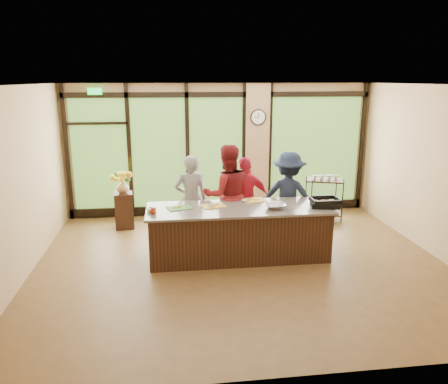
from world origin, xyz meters
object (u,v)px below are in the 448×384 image
object	(u,v)px
bar_cart	(324,194)
cook_right	(288,196)
roasting_pan	(325,204)
cook_left	(191,199)
island_base	(239,233)
flower_stand	(124,210)

from	to	relation	value
bar_cart	cook_right	bearing A→B (deg)	-120.08
roasting_pan	cook_left	bearing A→B (deg)	168.54
island_base	roasting_pan	xyz separation A→B (m)	(1.50, -0.15, 0.52)
island_base	bar_cart	world-z (taller)	bar_cart
flower_stand	bar_cart	bearing A→B (deg)	-7.69
cook_right	roasting_pan	bearing A→B (deg)	134.84
cook_right	flower_stand	size ratio (longest dim) A/B	2.28
cook_left	bar_cart	size ratio (longest dim) A/B	1.63
flower_stand	bar_cart	xyz separation A→B (m)	(4.36, -0.11, 0.25)
flower_stand	cook_left	bearing A→B (deg)	-43.21
island_base	bar_cart	size ratio (longest dim) A/B	2.94
flower_stand	island_base	bearing A→B (deg)	-47.08
cook_left	flower_stand	world-z (taller)	cook_left
cook_left	roasting_pan	size ratio (longest dim) A/B	3.61
flower_stand	cook_right	bearing A→B (deg)	-24.50
cook_right	bar_cart	size ratio (longest dim) A/B	1.65
cook_right	roasting_pan	xyz separation A→B (m)	(0.39, -0.94, 0.09)
island_base	cook_left	size ratio (longest dim) A/B	1.80
cook_left	flower_stand	xyz separation A→B (m)	(-1.37, 1.03, -0.48)
cook_left	roasting_pan	xyz separation A→B (m)	(2.29, -0.98, 0.10)
island_base	cook_left	xyz separation A→B (m)	(-0.79, 0.83, 0.42)
island_base	roasting_pan	distance (m)	1.60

